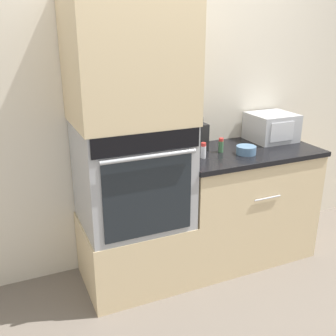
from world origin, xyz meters
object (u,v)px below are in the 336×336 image
microwave (271,127)px  bowl (246,150)px  knife_block (199,137)px  condiment_jar_near (221,145)px  condiment_jar_mid (203,151)px  wall_oven (132,174)px

microwave → bowl: (-0.39, -0.23, -0.08)m
knife_block → bowl: knife_block is taller
knife_block → condiment_jar_near: size_ratio=2.31×
knife_block → condiment_jar_mid: knife_block is taller
bowl → wall_oven: bearing=173.3°
bowl → condiment_jar_mid: condiment_jar_mid is taller
knife_block → bowl: bearing=-40.7°
bowl → condiment_jar_near: 0.18m
wall_oven → knife_block: size_ratio=2.88×
wall_oven → condiment_jar_mid: wall_oven is taller
condiment_jar_near → condiment_jar_mid: bearing=-158.8°
microwave → knife_block: bearing=-179.9°
bowl → knife_block: bearing=139.3°
microwave → knife_block: 0.66m
condiment_jar_near → bowl: bearing=-39.0°
condiment_jar_near → knife_block: bearing=137.5°
condiment_jar_near → condiment_jar_mid: size_ratio=0.96×
bowl → condiment_jar_near: condiment_jar_near is taller
microwave → condiment_jar_mid: (-0.72, -0.19, -0.05)m
microwave → condiment_jar_near: 0.55m
wall_oven → knife_block: 0.60m
microwave → knife_block: (-0.66, -0.00, -0.01)m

